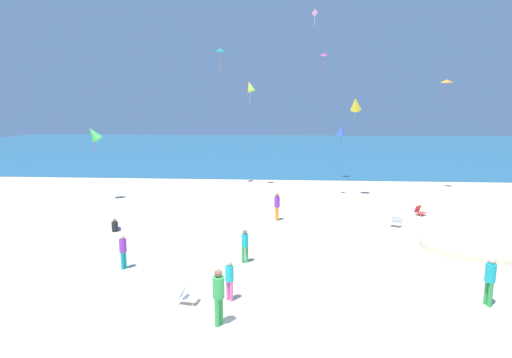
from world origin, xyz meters
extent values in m
plane|color=beige|center=(0.00, 10.00, 0.00)|extent=(120.00, 120.00, 0.00)
cube|color=#236084|center=(0.00, 55.86, 0.03)|extent=(120.00, 60.00, 0.05)
ellipsoid|color=beige|center=(10.77, 8.11, 0.00)|extent=(6.24, 4.36, 2.65)
cube|color=#D13D3D|center=(9.53, 13.97, 0.17)|extent=(0.72, 0.71, 0.03)
cube|color=#D13D3D|center=(9.37, 14.15, 0.37)|extent=(0.53, 0.50, 0.42)
cylinder|color=#B7B7BC|center=(9.83, 14.06, 0.08)|extent=(0.02, 0.02, 0.17)
cylinder|color=#B7B7BC|center=(9.41, 13.68, 0.08)|extent=(0.02, 0.02, 0.17)
cube|color=white|center=(-1.94, 1.70, 0.16)|extent=(0.57, 0.58, 0.03)
cube|color=white|center=(-2.21, 1.73, 0.38)|extent=(0.29, 0.54, 0.46)
cylinder|color=#B7B7BC|center=(-1.76, 1.93, 0.08)|extent=(0.02, 0.02, 0.16)
cylinder|color=#B7B7BC|center=(-1.82, 1.42, 0.08)|extent=(0.02, 0.02, 0.16)
cube|color=white|center=(7.37, 11.45, 0.15)|extent=(0.72, 0.69, 0.03)
cube|color=white|center=(7.48, 11.69, 0.33)|extent=(0.57, 0.38, 0.37)
cylinder|color=#B7B7BC|center=(7.55, 11.19, 0.07)|extent=(0.02, 0.02, 0.15)
cylinder|color=#B7B7BC|center=(7.05, 11.43, 0.07)|extent=(0.02, 0.02, 0.15)
cylinder|color=#D8599E|center=(-0.58, 1.92, 0.35)|extent=(0.12, 0.12, 0.71)
cylinder|color=#D8599E|center=(-0.71, 2.01, 0.35)|extent=(0.12, 0.12, 0.71)
cylinder|color=#19ADB2|center=(-0.65, 1.96, 0.97)|extent=(0.40, 0.40, 0.53)
sphere|color=tan|center=(-0.65, 1.96, 1.33)|extent=(0.19, 0.19, 0.19)
cylinder|color=orange|center=(0.80, 12.17, 0.40)|extent=(0.14, 0.14, 0.80)
cylinder|color=orange|center=(0.75, 12.34, 0.40)|extent=(0.14, 0.14, 0.80)
cylinder|color=purple|center=(0.77, 12.26, 1.10)|extent=(0.40, 0.40, 0.60)
sphere|color=#846047|center=(0.77, 12.26, 1.50)|extent=(0.22, 0.22, 0.22)
cylinder|color=green|center=(-0.38, 5.52, 0.36)|extent=(0.13, 0.13, 0.72)
cylinder|color=green|center=(-0.54, 5.47, 0.36)|extent=(0.13, 0.13, 0.72)
cylinder|color=#19ADB2|center=(-0.46, 5.50, 0.99)|extent=(0.36, 0.36, 0.54)
sphere|color=#846047|center=(-0.46, 5.50, 1.34)|extent=(0.20, 0.20, 0.20)
cylinder|color=#19ADB2|center=(-5.31, 4.55, 0.36)|extent=(0.13, 0.13, 0.72)
cylinder|color=#19ADB2|center=(-5.36, 4.40, 0.36)|extent=(0.13, 0.13, 0.72)
cylinder|color=purple|center=(-5.34, 4.48, 0.99)|extent=(0.37, 0.37, 0.54)
sphere|color=beige|center=(-5.34, 4.48, 1.35)|extent=(0.20, 0.20, 0.20)
cylinder|color=green|center=(-0.72, 0.43, 0.44)|extent=(0.15, 0.15, 0.88)
cylinder|color=green|center=(-0.80, 0.25, 0.44)|extent=(0.15, 0.15, 0.88)
cylinder|color=green|center=(-0.76, 0.34, 1.21)|extent=(0.47, 0.47, 0.66)
sphere|color=brown|center=(-0.76, 0.34, 1.65)|extent=(0.24, 0.24, 0.24)
cylinder|color=black|center=(-7.78, 9.48, 0.26)|extent=(0.36, 0.36, 0.51)
sphere|color=#846047|center=(-7.78, 9.48, 0.61)|extent=(0.21, 0.21, 0.21)
cube|color=blue|center=(-7.77, 9.68, 0.07)|extent=(0.29, 0.39, 0.15)
cylinder|color=green|center=(7.95, 2.29, 0.42)|extent=(0.15, 0.15, 0.84)
cylinder|color=green|center=(7.99, 2.10, 0.42)|extent=(0.15, 0.15, 0.84)
cylinder|color=#19ADB2|center=(7.97, 2.19, 1.15)|extent=(0.39, 0.39, 0.63)
sphere|color=beige|center=(7.97, 2.19, 1.57)|extent=(0.23, 0.23, 0.23)
cone|color=blue|center=(6.26, 26.91, 4.46)|extent=(1.11, 1.10, 0.95)
cylinder|color=purple|center=(6.26, 26.91, 3.57)|extent=(0.11, 0.10, 1.03)
cone|color=green|center=(-11.94, 16.54, 4.71)|extent=(1.24, 0.86, 1.24)
cylinder|color=#DB3DA8|center=(-11.94, 16.54, 3.91)|extent=(0.18, 0.04, 0.81)
cone|color=yellow|center=(6.10, 18.68, 6.74)|extent=(1.02, 1.26, 1.15)
cylinder|color=green|center=(6.10, 18.68, 5.87)|extent=(0.09, 0.22, 0.99)
cube|color=pink|center=(3.87, 30.30, 15.31)|extent=(0.56, 0.49, 0.70)
cylinder|color=white|center=(3.87, 30.30, 14.59)|extent=(0.11, 0.12, 0.94)
pyramid|color=#DB3DA8|center=(3.76, 17.81, 10.01)|extent=(0.39, 0.31, 0.25)
cylinder|color=red|center=(3.76, 17.84, 9.36)|extent=(0.03, 0.13, 0.78)
cone|color=#99DB33|center=(-1.63, 22.55, 8.15)|extent=(1.08, 1.01, 0.94)
cylinder|color=white|center=(-1.63, 22.55, 7.34)|extent=(0.20, 0.15, 0.96)
pyramid|color=red|center=(-2.66, 29.96, 8.82)|extent=(0.39, 0.46, 0.21)
cylinder|color=red|center=(-2.68, 29.96, 8.11)|extent=(0.14, 0.06, 0.87)
pyramid|color=#1EADAD|center=(-3.94, 22.26, 10.94)|extent=(0.60, 0.76, 0.30)
cylinder|color=orange|center=(-3.95, 22.26, 9.87)|extent=(0.09, 0.04, 1.18)
pyramid|color=orange|center=(13.33, 21.71, 8.46)|extent=(0.73, 0.56, 0.27)
cylinder|color=purple|center=(13.33, 21.72, 7.60)|extent=(0.04, 0.14, 0.78)
camera|label=1|loc=(1.15, -11.18, 6.51)|focal=29.08mm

